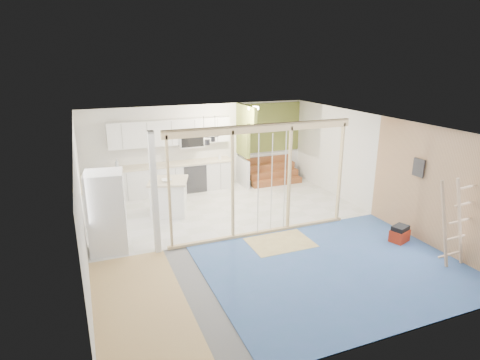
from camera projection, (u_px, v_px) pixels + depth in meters
name	position (u px, v px, depth m)	size (l,w,h in m)	color
room	(249.00, 183.00, 8.88)	(7.01, 8.01, 2.61)	slate
floor_overlays	(251.00, 234.00, 9.34)	(7.00, 8.00, 0.03)	silver
stud_frame	(238.00, 171.00, 8.70)	(4.66, 0.14, 2.60)	#D8C484
base_cabinets	(152.00, 184.00, 11.54)	(4.45, 2.24, 0.93)	silver
upper_cabinets	(173.00, 133.00, 11.81)	(3.60, 0.41, 0.85)	silver
green_partition	(263.00, 155.00, 12.96)	(2.25, 1.51, 2.60)	olive
pot_rack	(210.00, 137.00, 10.25)	(0.52, 0.52, 0.72)	black
sheathing_panel	(440.00, 191.00, 8.35)	(0.02, 4.00, 2.60)	tan
electrical_panel	(419.00, 168.00, 8.76)	(0.04, 0.30, 0.40)	#323337
ceiling_light	(253.00, 108.00, 11.68)	(0.32, 0.32, 0.08)	#FFEABF
fridge	(107.00, 212.00, 8.33)	(0.84, 0.81, 1.75)	white
island	(169.00, 197.00, 10.44)	(1.22, 1.22, 0.94)	white
bowl	(167.00, 180.00, 10.15)	(0.26, 0.26, 0.06)	white
soap_bottle_a	(117.00, 164.00, 11.36)	(0.11, 0.11, 0.29)	#ADB5C1
soap_bottle_b	(220.00, 156.00, 12.41)	(0.08, 0.09, 0.19)	silver
toolbox	(400.00, 234.00, 8.93)	(0.49, 0.42, 0.39)	maroon
ladder	(454.00, 223.00, 7.68)	(0.97, 0.14, 1.80)	tan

